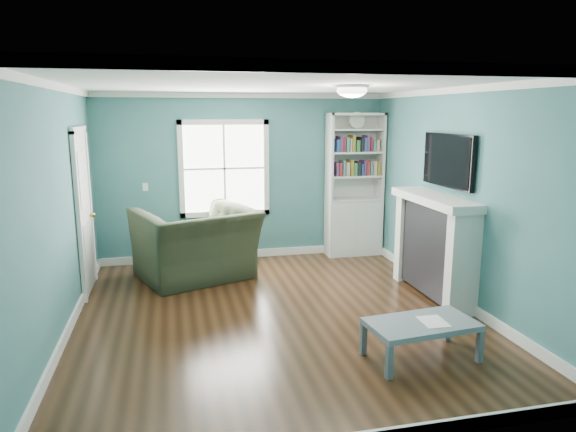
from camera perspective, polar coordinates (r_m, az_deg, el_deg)
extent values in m
plane|color=black|center=(6.04, -1.36, -10.94)|extent=(5.00, 5.00, 0.00)
plane|color=#346A6B|center=(8.12, -4.95, 4.28)|extent=(4.50, 0.00, 4.50)
plane|color=#346A6B|center=(3.33, 7.25, -6.04)|extent=(4.50, 0.00, 4.50)
plane|color=#346A6B|center=(5.68, -24.24, 0.29)|extent=(0.00, 5.00, 5.00)
plane|color=#346A6B|center=(6.50, 18.41, 2.00)|extent=(0.00, 5.00, 5.00)
plane|color=white|center=(5.60, -1.48, 14.50)|extent=(5.00, 5.00, 0.00)
cube|color=white|center=(8.35, -4.79, -4.21)|extent=(4.50, 0.03, 0.12)
cube|color=white|center=(6.02, -23.13, -11.36)|extent=(0.03, 5.00, 0.12)
cube|color=white|center=(6.80, 17.64, -8.37)|extent=(0.03, 5.00, 0.12)
cube|color=white|center=(8.04, -5.09, 13.21)|extent=(4.50, 0.04, 0.08)
cube|color=white|center=(3.21, 7.70, 16.06)|extent=(4.50, 0.04, 0.08)
cube|color=white|center=(5.60, -25.10, 13.06)|extent=(0.04, 5.00, 0.08)
cube|color=white|center=(6.42, 18.97, 13.15)|extent=(0.04, 5.00, 0.08)
cube|color=white|center=(8.06, -7.08, 5.26)|extent=(1.24, 0.01, 1.34)
cube|color=white|center=(8.01, -11.79, 5.07)|extent=(0.08, 0.06, 1.50)
cube|color=white|center=(8.14, -2.43, 5.40)|extent=(0.08, 0.06, 1.50)
cube|color=white|center=(8.15, -6.95, 0.28)|extent=(1.40, 0.06, 0.08)
cube|color=white|center=(8.00, -7.20, 10.31)|extent=(1.40, 0.06, 0.08)
cube|color=white|center=(8.05, -7.07, 5.25)|extent=(1.24, 0.03, 0.03)
cube|color=white|center=(8.05, -7.07, 5.25)|extent=(0.03, 0.03, 1.34)
cube|color=silver|center=(8.49, 7.26, -1.27)|extent=(0.90, 0.35, 0.90)
cube|color=silver|center=(8.18, 4.61, 6.46)|extent=(0.04, 0.35, 1.40)
cube|color=silver|center=(8.48, 10.20, 6.49)|extent=(0.04, 0.35, 1.40)
cube|color=silver|center=(8.47, 7.07, 6.58)|extent=(0.90, 0.02, 1.40)
cube|color=silver|center=(8.29, 7.58, 11.17)|extent=(0.90, 0.35, 0.04)
cube|color=silver|center=(8.40, 7.34, 1.86)|extent=(0.84, 0.33, 0.03)
cube|color=silver|center=(8.35, 7.40, 4.43)|extent=(0.84, 0.33, 0.03)
cube|color=silver|center=(8.31, 7.47, 7.03)|extent=(0.84, 0.33, 0.03)
cube|color=silver|center=(8.30, 7.53, 9.51)|extent=(0.84, 0.33, 0.03)
cube|color=#593366|center=(8.32, 7.47, 5.27)|extent=(0.70, 0.25, 0.22)
cube|color=maroon|center=(8.29, 7.54, 7.88)|extent=(0.70, 0.25, 0.22)
cylinder|color=beige|center=(8.25, 7.68, 10.50)|extent=(0.26, 0.06, 0.26)
cube|color=black|center=(6.74, 16.00, -3.65)|extent=(0.30, 1.20, 1.10)
cube|color=black|center=(6.78, 15.75, -5.29)|extent=(0.22, 0.65, 0.70)
cube|color=silver|center=(6.17, 18.82, -5.19)|extent=(0.36, 0.16, 1.20)
cube|color=silver|center=(7.30, 13.34, -2.36)|extent=(0.36, 0.16, 1.20)
cube|color=silver|center=(6.58, 16.00, 1.80)|extent=(0.44, 1.58, 0.10)
cube|color=black|center=(6.60, 17.37, 5.91)|extent=(0.06, 1.10, 0.65)
cube|color=silver|center=(7.08, -21.72, 0.23)|extent=(0.04, 0.80, 2.05)
cube|color=white|center=(6.65, -22.21, -0.49)|extent=(0.05, 0.08, 2.13)
cube|color=white|center=(7.52, -21.15, 0.88)|extent=(0.05, 0.08, 2.13)
cube|color=white|center=(6.97, -22.29, 8.86)|extent=(0.05, 0.98, 0.08)
sphere|color=#BF8C3F|center=(7.38, -20.88, 0.12)|extent=(0.07, 0.07, 0.07)
ellipsoid|color=white|center=(5.94, 7.12, 13.66)|extent=(0.34, 0.34, 0.15)
cylinder|color=white|center=(5.94, 7.13, 14.10)|extent=(0.38, 0.38, 0.03)
cube|color=white|center=(8.05, -15.57, 3.13)|extent=(0.08, 0.01, 0.12)
imported|color=#242D1C|center=(7.27, -10.23, -1.80)|extent=(1.76, 1.45, 1.32)
cube|color=#4C555B|center=(4.74, 11.19, -15.63)|extent=(0.06, 0.06, 0.31)
cube|color=#4C555B|center=(5.25, 20.55, -13.41)|extent=(0.06, 0.06, 0.31)
cube|color=#4C555B|center=(5.13, 8.36, -13.35)|extent=(0.06, 0.06, 0.31)
cube|color=#4C555B|center=(5.61, 17.29, -11.58)|extent=(0.06, 0.06, 0.31)
cube|color=slate|center=(5.09, 14.63, -11.57)|extent=(1.06, 0.65, 0.06)
cube|color=white|center=(5.10, 15.84, -11.21)|extent=(0.24, 0.30, 0.00)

